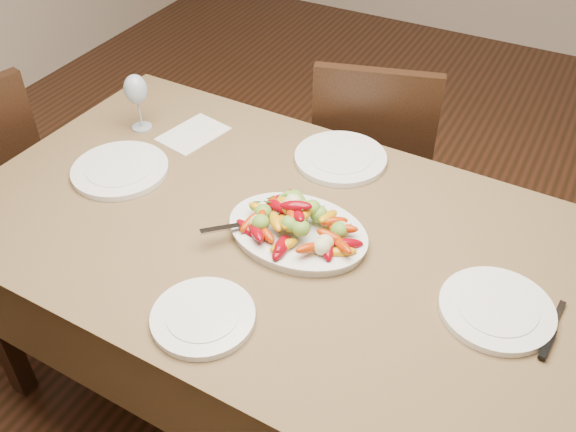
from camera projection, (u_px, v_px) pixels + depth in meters
The scene contains 13 objects.
floor at pixel (329, 364), 2.32m from camera, with size 6.00×6.00×0.00m, color #361D10.
dining_table at pixel (288, 326), 1.97m from camera, with size 1.84×1.04×0.76m, color brown.
chair_far at pixel (373, 159), 2.48m from camera, with size 0.42×0.42×0.95m, color black, non-canonical shape.
serving_platter at pixel (298, 234), 1.71m from camera, with size 0.38×0.28×0.02m, color white.
roasted_vegetables at pixel (298, 217), 1.67m from camera, with size 0.31×0.21×0.09m, color maroon, non-canonical shape.
serving_spoon at pixel (269, 223), 1.68m from camera, with size 0.28×0.06×0.03m, color #9EA0A8, non-canonical shape.
plate_left at pixel (120, 170), 1.93m from camera, with size 0.29×0.29×0.02m, color white.
plate_right at pixel (496, 310), 1.50m from camera, with size 0.27×0.27×0.02m, color white.
plate_far at pixel (341, 158), 1.98m from camera, with size 0.28×0.28×0.02m, color white.
plate_near at pixel (203, 317), 1.49m from camera, with size 0.24×0.24×0.02m, color white.
wine_glass at pixel (138, 101), 2.06m from camera, with size 0.08×0.08×0.20m, color #8C99A5, non-canonical shape.
menu_card at pixel (193, 134), 2.10m from camera, with size 0.15×0.21×0.00m, color silver.
table_knife at pixel (551, 333), 1.46m from camera, with size 0.02×0.20×0.01m, color #9EA0A8, non-canonical shape.
Camera 1 is at (0.54, -1.34, 1.90)m, focal length 40.00 mm.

